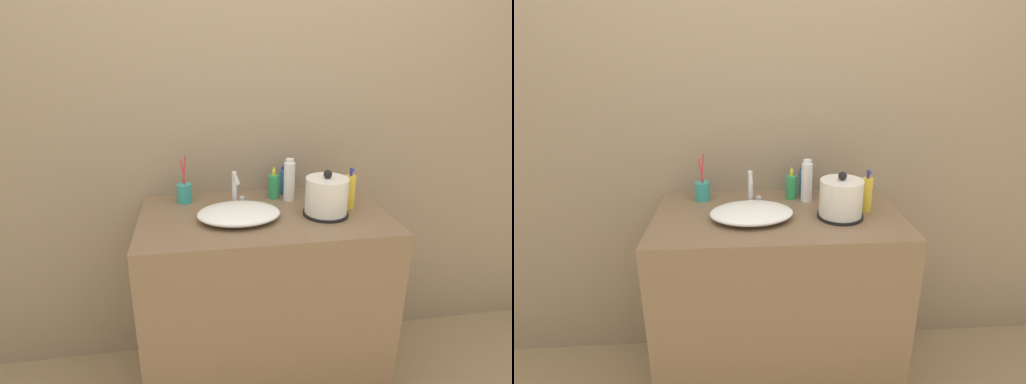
% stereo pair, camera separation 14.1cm
% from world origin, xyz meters
% --- Properties ---
extents(wall_back, '(6.00, 0.04, 2.60)m').
position_xyz_m(wall_back, '(0.00, 0.63, 1.30)').
color(wall_back, gray).
rests_on(wall_back, ground_plane).
extents(vanity_counter, '(1.07, 0.61, 0.91)m').
position_xyz_m(vanity_counter, '(0.00, 0.30, 0.45)').
color(vanity_counter, brown).
rests_on(vanity_counter, ground_plane).
extents(sink_basin, '(0.35, 0.26, 0.06)m').
position_xyz_m(sink_basin, '(-0.12, 0.25, 0.94)').
color(sink_basin, white).
rests_on(sink_basin, vanity_counter).
extents(faucet, '(0.06, 0.15, 0.16)m').
position_xyz_m(faucet, '(-0.11, 0.39, 1.00)').
color(faucet, silver).
rests_on(faucet, vanity_counter).
extents(electric_kettle, '(0.20, 0.20, 0.20)m').
position_xyz_m(electric_kettle, '(0.26, 0.25, 0.98)').
color(electric_kettle, black).
rests_on(electric_kettle, vanity_counter).
extents(toothbrush_cup, '(0.07, 0.07, 0.22)m').
position_xyz_m(toothbrush_cup, '(-0.34, 0.50, 0.95)').
color(toothbrush_cup, teal).
rests_on(toothbrush_cup, vanity_counter).
extents(lotion_bottle, '(0.05, 0.05, 0.19)m').
position_xyz_m(lotion_bottle, '(0.39, 0.31, 0.98)').
color(lotion_bottle, gold).
rests_on(lotion_bottle, vanity_counter).
extents(shampoo_bottle, '(0.05, 0.05, 0.16)m').
position_xyz_m(shampoo_bottle, '(0.08, 0.49, 0.97)').
color(shampoo_bottle, '#2D9956').
rests_on(shampoo_bottle, vanity_counter).
extents(mouthwash_bottle, '(0.06, 0.06, 0.14)m').
position_xyz_m(mouthwash_bottle, '(0.15, 0.54, 0.97)').
color(mouthwash_bottle, '#3370B7').
rests_on(mouthwash_bottle, vanity_counter).
extents(hand_cream_bottle, '(0.05, 0.05, 0.20)m').
position_xyz_m(hand_cream_bottle, '(0.15, 0.45, 1.00)').
color(hand_cream_bottle, white).
rests_on(hand_cream_bottle, vanity_counter).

